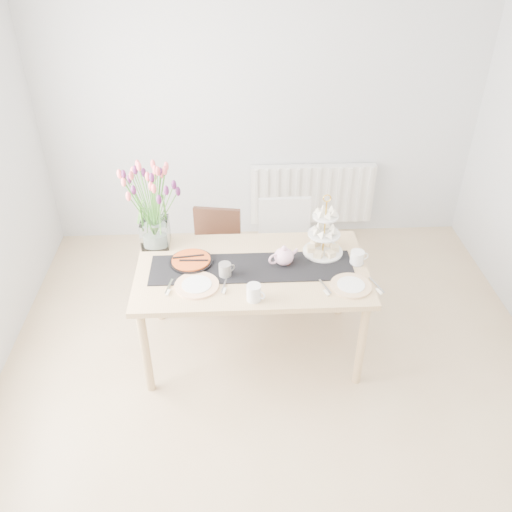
{
  "coord_description": "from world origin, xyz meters",
  "views": [
    {
      "loc": [
        -0.27,
        -2.48,
        2.94
      ],
      "look_at": [
        -0.13,
        0.51,
        0.88
      ],
      "focal_mm": 38.0,
      "sensor_mm": 36.0,
      "label": 1
    }
  ],
  "objects_px": {
    "cake_stand": "(324,239)",
    "chair_brown": "(216,249)",
    "radiator": "(312,194)",
    "mug_white": "(254,293)",
    "chair_white": "(285,243)",
    "mug_orange": "(286,258)",
    "teapot": "(284,256)",
    "tart_tin": "(191,261)",
    "dining_table": "(252,277)",
    "plate_right": "(351,286)",
    "tulip_vase": "(151,196)",
    "mug_grey": "(225,270)",
    "plate_left": "(197,285)",
    "cream_jug": "(357,257)"
  },
  "relations": [
    {
      "from": "chair_brown",
      "to": "plate_left",
      "type": "distance_m",
      "value": 0.94
    },
    {
      "from": "cake_stand",
      "to": "chair_brown",
      "type": "bearing_deg",
      "value": 145.85
    },
    {
      "from": "chair_brown",
      "to": "radiator",
      "type": "bearing_deg",
      "value": 54.96
    },
    {
      "from": "radiator",
      "to": "tart_tin",
      "type": "height_order",
      "value": "tart_tin"
    },
    {
      "from": "cream_jug",
      "to": "plate_left",
      "type": "height_order",
      "value": "cream_jug"
    },
    {
      "from": "chair_brown",
      "to": "plate_left",
      "type": "xyz_separation_m",
      "value": [
        -0.1,
        -0.88,
        0.31
      ]
    },
    {
      "from": "chair_white",
      "to": "mug_orange",
      "type": "relative_size",
      "value": 9.77
    },
    {
      "from": "tulip_vase",
      "to": "teapot",
      "type": "relative_size",
      "value": 3.28
    },
    {
      "from": "radiator",
      "to": "plate_left",
      "type": "relative_size",
      "value": 4.07
    },
    {
      "from": "tulip_vase",
      "to": "plate_right",
      "type": "xyz_separation_m",
      "value": [
        1.34,
        -0.58,
        -0.39
      ]
    },
    {
      "from": "cream_jug",
      "to": "plate_right",
      "type": "bearing_deg",
      "value": -114.51
    },
    {
      "from": "tulip_vase",
      "to": "tart_tin",
      "type": "distance_m",
      "value": 0.54
    },
    {
      "from": "dining_table",
      "to": "mug_grey",
      "type": "distance_m",
      "value": 0.24
    },
    {
      "from": "teapot",
      "to": "mug_orange",
      "type": "height_order",
      "value": "teapot"
    },
    {
      "from": "cake_stand",
      "to": "mug_orange",
      "type": "bearing_deg",
      "value": -157.75
    },
    {
      "from": "tart_tin",
      "to": "mug_orange",
      "type": "distance_m",
      "value": 0.66
    },
    {
      "from": "cream_jug",
      "to": "mug_orange",
      "type": "relative_size",
      "value": 1.09
    },
    {
      "from": "dining_table",
      "to": "plate_right",
      "type": "relative_size",
      "value": 5.85
    },
    {
      "from": "plate_right",
      "to": "teapot",
      "type": "bearing_deg",
      "value": 147.12
    },
    {
      "from": "mug_grey",
      "to": "plate_right",
      "type": "height_order",
      "value": "mug_grey"
    },
    {
      "from": "mug_white",
      "to": "teapot",
      "type": "bearing_deg",
      "value": 92.16
    },
    {
      "from": "cake_stand",
      "to": "tart_tin",
      "type": "bearing_deg",
      "value": -174.77
    },
    {
      "from": "tart_tin",
      "to": "teapot",
      "type": "bearing_deg",
      "value": -3.92
    },
    {
      "from": "chair_brown",
      "to": "tart_tin",
      "type": "bearing_deg",
      "value": -93.92
    },
    {
      "from": "cake_stand",
      "to": "plate_left",
      "type": "distance_m",
      "value": 0.96
    },
    {
      "from": "chair_white",
      "to": "plate_right",
      "type": "distance_m",
      "value": 1.01
    },
    {
      "from": "cream_jug",
      "to": "mug_grey",
      "type": "distance_m",
      "value": 0.92
    },
    {
      "from": "plate_left",
      "to": "tulip_vase",
      "type": "bearing_deg",
      "value": 121.07
    },
    {
      "from": "tulip_vase",
      "to": "plate_left",
      "type": "height_order",
      "value": "tulip_vase"
    },
    {
      "from": "dining_table",
      "to": "chair_white",
      "type": "relative_size",
      "value": 1.85
    },
    {
      "from": "dining_table",
      "to": "chair_brown",
      "type": "distance_m",
      "value": 0.78
    },
    {
      "from": "chair_brown",
      "to": "plate_right",
      "type": "bearing_deg",
      "value": -35.92
    },
    {
      "from": "cake_stand",
      "to": "plate_right",
      "type": "bearing_deg",
      "value": -72.41
    },
    {
      "from": "radiator",
      "to": "mug_orange",
      "type": "xyz_separation_m",
      "value": [
        -0.42,
        -1.58,
        0.34
      ]
    },
    {
      "from": "radiator",
      "to": "chair_brown",
      "type": "bearing_deg",
      "value": -134.79
    },
    {
      "from": "chair_brown",
      "to": "mug_white",
      "type": "bearing_deg",
      "value": -65.78
    },
    {
      "from": "radiator",
      "to": "mug_grey",
      "type": "distance_m",
      "value": 1.94
    },
    {
      "from": "dining_table",
      "to": "plate_left",
      "type": "height_order",
      "value": "plate_left"
    },
    {
      "from": "chair_brown",
      "to": "cake_stand",
      "type": "distance_m",
      "value": 1.04
    },
    {
      "from": "radiator",
      "to": "plate_right",
      "type": "bearing_deg",
      "value": -90.31
    },
    {
      "from": "chair_white",
      "to": "mug_white",
      "type": "bearing_deg",
      "value": -107.47
    },
    {
      "from": "teapot",
      "to": "tart_tin",
      "type": "bearing_deg",
      "value": 153.54
    },
    {
      "from": "mug_white",
      "to": "plate_left",
      "type": "bearing_deg",
      "value": -170.07
    },
    {
      "from": "tulip_vase",
      "to": "mug_white",
      "type": "distance_m",
      "value": 1.03
    },
    {
      "from": "chair_white",
      "to": "tulip_vase",
      "type": "relative_size",
      "value": 1.2
    },
    {
      "from": "radiator",
      "to": "chair_brown",
      "type": "distance_m",
      "value": 1.31
    },
    {
      "from": "radiator",
      "to": "mug_orange",
      "type": "relative_size",
      "value": 13.59
    },
    {
      "from": "radiator",
      "to": "tart_tin",
      "type": "xyz_separation_m",
      "value": [
        -1.08,
        -1.55,
        0.32
      ]
    },
    {
      "from": "chair_brown",
      "to": "mug_white",
      "type": "xyz_separation_m",
      "value": [
        0.27,
        -1.04,
        0.36
      ]
    },
    {
      "from": "tulip_vase",
      "to": "chair_brown",
      "type": "bearing_deg",
      "value": 40.3
    }
  ]
}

